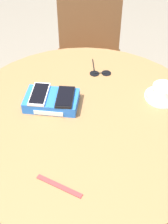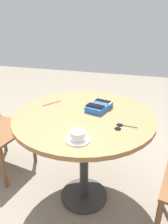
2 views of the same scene
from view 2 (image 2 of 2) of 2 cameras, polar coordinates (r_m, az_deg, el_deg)
ground_plane at (r=1.99m, az=-0.00°, el=-21.03°), size 8.00×8.00×0.00m
round_table at (r=1.58m, az=-0.00°, el=-4.37°), size 0.99×0.99×0.77m
phone_box at (r=1.61m, az=3.98°, el=1.38°), size 0.23×0.18×0.04m
phone_white at (r=1.63m, az=4.91°, el=2.77°), size 0.10×0.15×0.01m
phone_black at (r=1.55m, az=2.97°, el=1.62°), size 0.09×0.14×0.01m
saucer at (r=1.24m, az=-1.65°, el=-7.20°), size 0.14×0.14×0.01m
coffee_cup at (r=1.22m, az=-1.63°, el=-5.92°), size 0.12×0.09×0.06m
lanyard_strap at (r=1.73m, az=-8.43°, el=2.26°), size 0.14×0.11×0.00m
sunglasses at (r=1.39m, az=9.40°, el=-3.85°), size 0.10×0.14×0.01m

